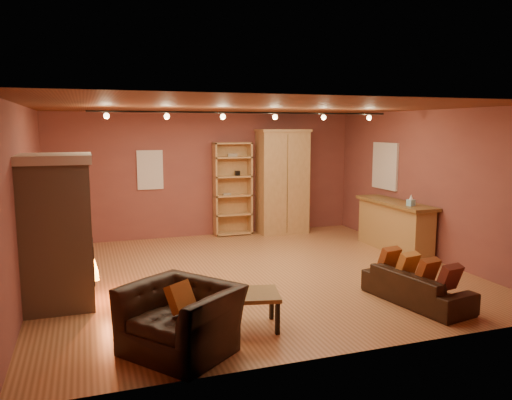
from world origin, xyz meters
name	(u,v)px	position (x,y,z in m)	size (l,w,h in m)	color
floor	(253,273)	(0.00, 0.00, 0.00)	(7.00, 7.00, 0.00)	#985C36
ceiling	(253,107)	(0.00, 0.00, 2.80)	(7.00, 7.00, 0.00)	brown
back_wall	(208,175)	(0.00, 3.25, 1.40)	(7.00, 0.02, 2.80)	brown
left_wall	(25,202)	(-3.50, 0.00, 1.40)	(0.02, 6.50, 2.80)	brown
right_wall	(428,184)	(3.50, 0.00, 1.40)	(0.02, 6.50, 2.80)	brown
fireplace	(58,231)	(-3.04, -0.60, 1.06)	(1.01, 0.98, 2.12)	tan
back_window	(150,170)	(-1.30, 3.23, 1.55)	(0.56, 0.04, 0.86)	white
bookcase	(232,188)	(0.54, 3.14, 1.09)	(0.87, 0.34, 2.14)	tan
armoire	(282,181)	(1.71, 2.94, 1.22)	(1.19, 0.68, 2.43)	tan
bar_counter	(394,226)	(3.20, 0.58, 0.51)	(0.57, 2.10, 1.00)	tan
tissue_box	(411,201)	(3.15, 0.01, 1.09)	(0.12, 0.12, 0.21)	#8BC7DE
right_window	(385,166)	(3.47, 1.40, 1.65)	(0.05, 0.90, 1.00)	white
loveseat	(417,280)	(1.72, -2.14, 0.34)	(0.76, 1.67, 0.71)	black
armchair	(181,308)	(-1.72, -2.59, 0.51)	(1.30, 1.37, 1.01)	black
coffee_table	(255,298)	(-0.73, -2.21, 0.38)	(0.70, 0.70, 0.45)	brown
track_rail	(249,115)	(0.00, 0.20, 2.69)	(5.20, 0.09, 0.13)	black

